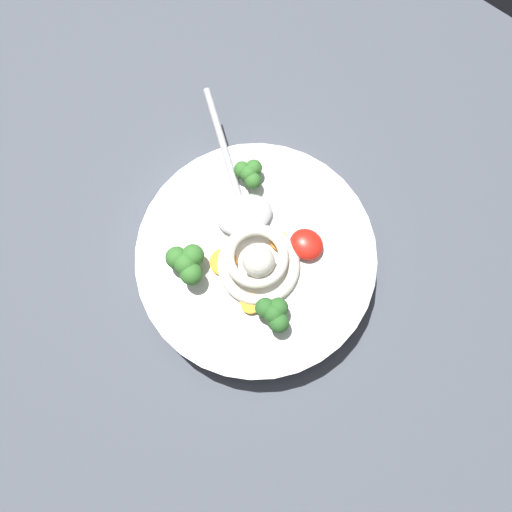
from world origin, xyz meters
TOP-DOWN VIEW (x-y plane):
  - table_slab at (0.00, 0.00)cm, footprint 95.90×95.90cm
  - soup_bowl at (-1.43, -3.24)cm, footprint 25.38×25.38cm
  - noodle_pile at (-2.12, -2.67)cm, footprint 9.44×9.25cm
  - soup_spoon at (3.23, -6.74)cm, footprint 15.80×13.05cm
  - chili_sauce_dollop at (-4.99, -7.22)cm, footprint 3.61×3.25cm
  - broccoli_floret_left at (3.42, 1.89)cm, footprint 4.54×3.90cm
  - broccoli_floret_near_spoon at (4.24, -9.67)cm, footprint 3.46×2.98cm
  - broccoli_floret_beside_noodles at (-6.58, 0.61)cm, footprint 4.00×3.44cm
  - carrot_slice_far at (0.82, -0.62)cm, footprint 2.86×2.86cm
  - carrot_slice_rear at (-2.52, -5.92)cm, footprint 2.02×2.02cm
  - carrot_slice_extra_a at (-4.03, 1.14)cm, footprint 2.10×2.10cm

SIDE VIEW (x-z plane):
  - table_slab at x=0.00cm, z-range 0.00..2.74cm
  - soup_bowl at x=-1.43cm, z-range 2.83..7.79cm
  - carrot_slice_far at x=0.82cm, z-range 7.71..8.35cm
  - carrot_slice_extra_a at x=-4.03cm, z-range 7.71..8.45cm
  - carrot_slice_rear at x=-2.52cm, z-range 7.71..8.50cm
  - soup_spoon at x=3.23cm, z-range 7.71..9.31cm
  - chili_sauce_dollop at x=-4.99cm, z-range 7.71..9.33cm
  - noodle_pile at x=-2.12cm, z-range 7.00..10.79cm
  - broccoli_floret_near_spoon at x=4.24cm, z-range 8.06..10.80cm
  - broccoli_floret_beside_noodles at x=-6.58cm, z-range 8.11..11.27cm
  - broccoli_floret_left at x=3.42cm, z-range 8.16..11.75cm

